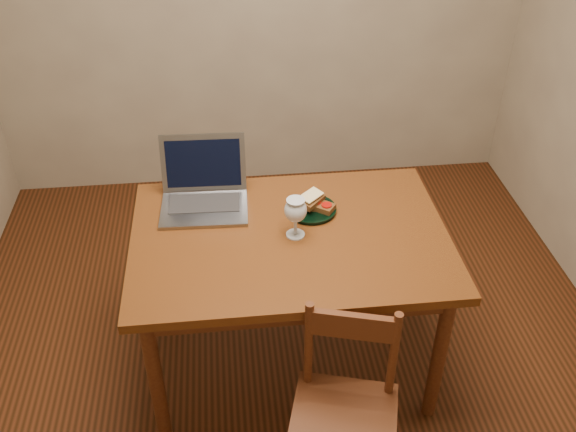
{
  "coord_description": "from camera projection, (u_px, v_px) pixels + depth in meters",
  "views": [
    {
      "loc": [
        -0.23,
        -2.1,
        2.35
      ],
      "look_at": [
        0.01,
        0.02,
        0.8
      ],
      "focal_mm": 40.0,
      "sensor_mm": 36.0,
      "label": 1
    }
  ],
  "objects": [
    {
      "name": "sandwich_top",
      "position": [
        311.0,
        199.0,
        2.73
      ],
      "size": [
        0.13,
        0.13,
        0.04
      ],
      "primitive_type": null,
      "rotation": [
        0.0,
        0.0,
        0.83
      ],
      "color": "#381E0C",
      "rests_on": "plate"
    },
    {
      "name": "floor",
      "position": [
        287.0,
        354.0,
        3.09
      ],
      "size": [
        3.2,
        3.2,
        0.02
      ],
      "primitive_type": "cube",
      "color": "black",
      "rests_on": "ground"
    },
    {
      "name": "sandwich_tomato",
      "position": [
        321.0,
        205.0,
        2.74
      ],
      "size": [
        0.13,
        0.12,
        0.03
      ],
      "primitive_type": null,
      "rotation": [
        0.0,
        0.0,
        -0.64
      ],
      "color": "#381E0C",
      "rests_on": "plate"
    },
    {
      "name": "sandwich_cheese",
      "position": [
        303.0,
        204.0,
        2.75
      ],
      "size": [
        0.12,
        0.08,
        0.04
      ],
      "primitive_type": null,
      "rotation": [
        0.0,
        0.0,
        -0.15
      ],
      "color": "#381E0C",
      "rests_on": "plate"
    },
    {
      "name": "milk_glass",
      "position": [
        296.0,
        218.0,
        2.57
      ],
      "size": [
        0.09,
        0.09,
        0.18
      ],
      "primitive_type": null,
      "color": "white",
      "rests_on": "table"
    },
    {
      "name": "laptop",
      "position": [
        204.0,
        187.0,
        2.79
      ],
      "size": [
        0.38,
        0.35,
        0.27
      ],
      "rotation": [
        0.0,
        0.0,
        -0.04
      ],
      "color": "slate",
      "rests_on": "table"
    },
    {
      "name": "chair",
      "position": [
        345.0,
        406.0,
        2.31
      ],
      "size": [
        0.46,
        0.45,
        0.41
      ],
      "rotation": [
        0.0,
        0.0,
        -0.28
      ],
      "color": "#3F1A0D",
      "rests_on": "floor"
    },
    {
      "name": "table",
      "position": [
        290.0,
        251.0,
        2.68
      ],
      "size": [
        1.3,
        0.9,
        0.74
      ],
      "color": "#431D0B",
      "rests_on": "floor"
    },
    {
      "name": "plate",
      "position": [
        311.0,
        210.0,
        2.76
      ],
      "size": [
        0.22,
        0.22,
        0.02
      ],
      "primitive_type": "cylinder",
      "color": "black",
      "rests_on": "table"
    }
  ]
}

